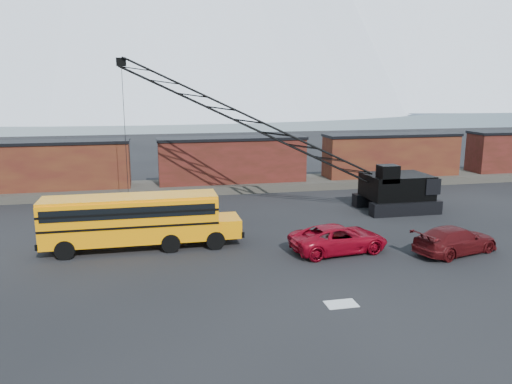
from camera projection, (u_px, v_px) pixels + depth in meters
ground at (303, 273)px, 25.74m from camera, size 160.00×160.00×0.00m
gravel_berm at (233, 185)px, 46.71m from camera, size 120.00×5.00×0.70m
boxcar_west_near at (49, 165)px, 42.91m from camera, size 13.70×3.10×4.17m
boxcar_mid at (232, 160)px, 46.21m from camera, size 13.70×3.10×4.17m
boxcar_east_near at (391, 155)px, 49.50m from camera, size 13.70×3.10×4.17m
snow_patch at (341, 304)px, 22.02m from camera, size 1.40×0.90×0.02m
school_bus at (137, 219)px, 29.25m from camera, size 11.65×2.65×3.19m
red_pickup at (339, 238)px, 28.87m from camera, size 6.00×3.30×1.59m
maroon_suv at (455, 240)px, 28.63m from camera, size 5.78×3.57×1.56m
crawler_crane at (257, 125)px, 37.21m from camera, size 23.53×6.45×11.66m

